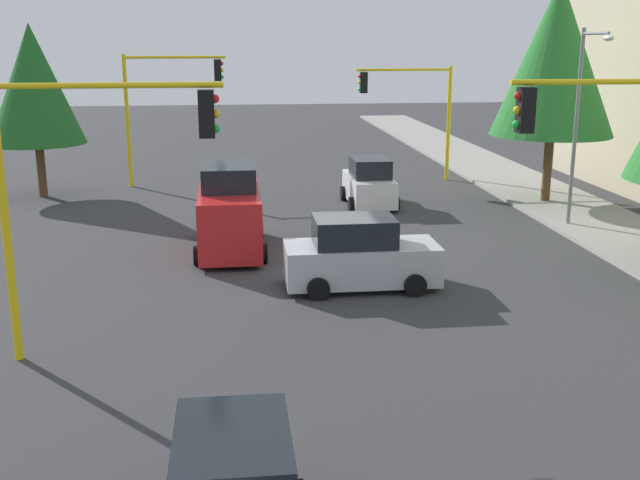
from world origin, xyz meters
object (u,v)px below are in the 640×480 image
(tree_opposite_side, at_px, (34,85))
(delivery_van_red, at_px, (230,212))
(traffic_signal_far_right, at_px, (165,94))
(street_lamp_curbside, at_px, (583,107))
(traffic_signal_near_left, at_px, (626,155))
(car_white, at_px, (369,184))
(traffic_signal_near_right, at_px, (90,165))
(tree_roadside_mid, at_px, (556,58))
(car_silver, at_px, (360,256))
(traffic_signal_far_left, at_px, (411,100))

(tree_opposite_side, xyz_separation_m, delivery_van_red, (9.80, 8.02, -3.50))
(traffic_signal_far_right, height_order, street_lamp_curbside, street_lamp_curbside)
(traffic_signal_near_left, distance_m, car_white, 15.20)
(traffic_signal_near_right, xyz_separation_m, car_white, (-14.54, 8.42, -3.25))
(tree_roadside_mid, distance_m, car_silver, 14.66)
(traffic_signal_near_left, xyz_separation_m, tree_opposite_side, (-18.00, -16.73, 0.63))
(traffic_signal_far_left, xyz_separation_m, delivery_van_red, (11.80, -8.63, -2.55))
(traffic_signal_far_left, distance_m, car_silver, 17.06)
(traffic_signal_near_left, height_order, tree_opposite_side, tree_opposite_side)
(traffic_signal_near_right, bearing_deg, car_white, 149.92)
(street_lamp_curbside, distance_m, tree_opposite_side, 21.88)
(traffic_signal_far_right, xyz_separation_m, delivery_van_red, (11.80, 2.76, -2.94))
(tree_roadside_mid, relative_size, car_white, 2.41)
(traffic_signal_far_right, distance_m, car_white, 10.59)
(traffic_signal_far_right, height_order, car_silver, traffic_signal_far_right)
(traffic_signal_far_right, bearing_deg, car_white, 57.08)
(traffic_signal_near_left, height_order, car_silver, traffic_signal_near_left)
(street_lamp_curbside, xyz_separation_m, car_white, (-4.93, -6.51, -3.45))
(traffic_signal_near_left, relative_size, tree_roadside_mid, 0.66)
(street_lamp_curbside, bearing_deg, traffic_signal_far_right, -124.81)
(car_white, bearing_deg, traffic_signal_far_right, -122.92)
(traffic_signal_far_right, bearing_deg, tree_opposite_side, -69.17)
(traffic_signal_near_right, bearing_deg, delivery_van_red, 161.50)
(tree_opposite_side, bearing_deg, delivery_van_red, 39.31)
(traffic_signal_near_right, relative_size, street_lamp_curbside, 0.84)
(street_lamp_curbside, bearing_deg, car_white, -127.13)
(traffic_signal_near_right, distance_m, car_silver, 8.09)
(delivery_van_red, bearing_deg, traffic_signal_near_left, 46.71)
(tree_roadside_mid, bearing_deg, car_white, -94.21)
(tree_opposite_side, distance_m, tree_roadside_mid, 21.41)
(tree_opposite_side, relative_size, car_silver, 1.75)
(tree_opposite_side, relative_size, car_white, 1.96)
(traffic_signal_far_right, distance_m, tree_opposite_side, 5.65)
(tree_opposite_side, distance_m, car_silver, 18.54)
(street_lamp_curbside, height_order, tree_opposite_side, tree_opposite_side)
(traffic_signal_near_left, distance_m, street_lamp_curbside, 10.22)
(traffic_signal_near_right, xyz_separation_m, traffic_signal_near_left, (-0.00, 11.45, 0.01))
(traffic_signal_near_right, height_order, car_silver, traffic_signal_near_right)
(traffic_signal_far_right, bearing_deg, traffic_signal_near_right, 0.05)
(tree_roadside_mid, height_order, car_white, tree_roadside_mid)
(traffic_signal_far_left, xyz_separation_m, street_lamp_curbside, (10.39, 3.55, 0.52))
(delivery_van_red, relative_size, car_silver, 1.15)
(traffic_signal_near_left, height_order, street_lamp_curbside, street_lamp_curbside)
(tree_opposite_side, relative_size, tree_roadside_mid, 0.81)
(traffic_signal_far_right, distance_m, car_silver, 17.50)
(traffic_signal_far_right, bearing_deg, car_silver, 21.37)
(street_lamp_curbside, bearing_deg, traffic_signal_far_left, -161.15)
(traffic_signal_far_left, xyz_separation_m, tree_opposite_side, (2.00, -16.65, 0.95))
(traffic_signal_far_left, distance_m, tree_roadside_mid, 7.69)
(tree_roadside_mid, distance_m, car_white, 8.87)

